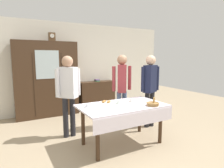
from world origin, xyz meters
TOP-DOWN VIEW (x-y plane):
  - ground_plane at (0.00, 0.00)m, footprint 12.00×12.00m
  - back_wall at (0.00, 2.65)m, footprint 6.40×0.10m
  - dining_table at (0.00, -0.23)m, footprint 1.62×0.94m
  - wall_cabinet at (-0.90, 2.35)m, footprint 1.69×0.46m
  - mantel_clock at (-0.71, 2.35)m, footprint 0.18×0.11m
  - bookshelf_low at (0.67, 2.41)m, footprint 1.15×0.35m
  - book_stack at (0.67, 2.41)m, footprint 0.14×0.22m
  - tea_cup_far_left at (0.30, -0.09)m, footprint 0.13×0.13m
  - tea_cup_far_right at (-0.64, -0.03)m, footprint 0.13×0.13m
  - tea_cup_near_right at (-0.01, -0.09)m, footprint 0.13×0.13m
  - bread_basket at (0.46, -0.53)m, footprint 0.24×0.24m
  - pastry_plate at (-0.19, 0.08)m, footprint 0.28×0.28m
  - spoon_mid_right at (0.52, -0.13)m, footprint 0.12×0.02m
  - spoon_center at (0.66, -0.24)m, footprint 0.12×0.02m
  - person_behind_table_left at (-0.79, 0.64)m, footprint 0.52×0.40m
  - person_near_right_end at (0.50, 0.62)m, footprint 0.52×0.41m
  - person_behind_table_right at (1.07, 0.27)m, footprint 0.52×0.33m

SIDE VIEW (x-z plane):
  - ground_plane at x=0.00m, z-range 0.00..0.00m
  - bookshelf_low at x=0.67m, z-range 0.00..0.89m
  - dining_table at x=0.00m, z-range 0.28..1.05m
  - spoon_mid_right at x=0.52m, z-range 0.77..0.78m
  - spoon_center at x=0.66m, z-range 0.77..0.78m
  - pastry_plate at x=-0.19m, z-range 0.76..0.81m
  - tea_cup_far_right at x=-0.64m, z-range 0.77..0.83m
  - tea_cup_near_right at x=-0.01m, z-range 0.77..0.83m
  - tea_cup_far_left at x=0.30m, z-range 0.77..0.83m
  - bread_basket at x=0.46m, z-range 0.73..0.89m
  - book_stack at x=0.67m, z-range 0.88..0.95m
  - person_behind_table_left at x=-0.79m, z-range 0.19..1.89m
  - person_behind_table_right at x=1.07m, z-range 0.19..1.91m
  - wall_cabinet at x=-0.90m, z-range 0.00..2.10m
  - person_near_right_end at x=0.50m, z-range 0.19..1.92m
  - back_wall at x=0.00m, z-range 0.00..2.70m
  - mantel_clock at x=-0.71m, z-range 2.10..2.34m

